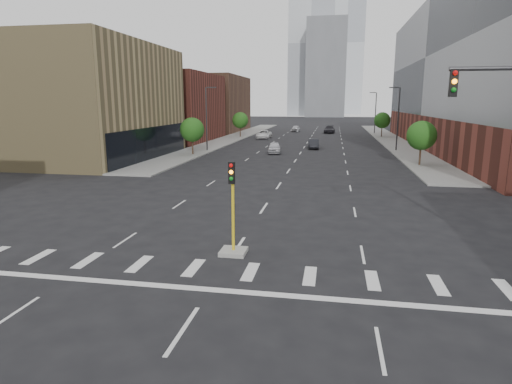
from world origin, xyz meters
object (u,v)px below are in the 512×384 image
(median_traffic_signal, at_px, (233,234))
(car_distant, at_px, (296,128))
(car_near_left, at_px, (274,148))
(car_far_left, at_px, (264,134))
(car_deep_right, at_px, (329,130))
(car_mid_right, at_px, (313,144))

(median_traffic_signal, height_order, car_distant, median_traffic_signal)
(car_near_left, height_order, car_far_left, car_far_left)
(car_distant, bearing_deg, car_near_left, -87.09)
(car_deep_right, bearing_deg, car_mid_right, -91.03)
(car_mid_right, xyz_separation_m, car_distant, (-5.95, 37.46, 0.02))
(car_mid_right, height_order, car_deep_right, car_deep_right)
(median_traffic_signal, xyz_separation_m, car_near_left, (-3.57, 40.44, -0.21))
(median_traffic_signal, height_order, car_near_left, median_traffic_signal)
(car_far_left, bearing_deg, car_mid_right, -59.30)
(car_near_left, relative_size, car_deep_right, 0.79)
(car_near_left, relative_size, car_mid_right, 1.02)
(car_mid_right, bearing_deg, car_far_left, 117.13)
(median_traffic_signal, distance_m, car_near_left, 40.60)
(car_near_left, height_order, car_deep_right, car_deep_right)
(car_far_left, height_order, car_deep_right, car_deep_right)
(median_traffic_signal, relative_size, car_mid_right, 1.00)
(car_far_left, bearing_deg, car_near_left, -78.23)
(median_traffic_signal, distance_m, car_deep_right, 81.08)
(car_far_left, xyz_separation_m, car_deep_right, (12.46, 16.77, 0.05))
(car_distant, bearing_deg, car_far_left, -100.47)
(car_far_left, height_order, car_distant, car_far_left)
(car_mid_right, height_order, car_far_left, car_far_left)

